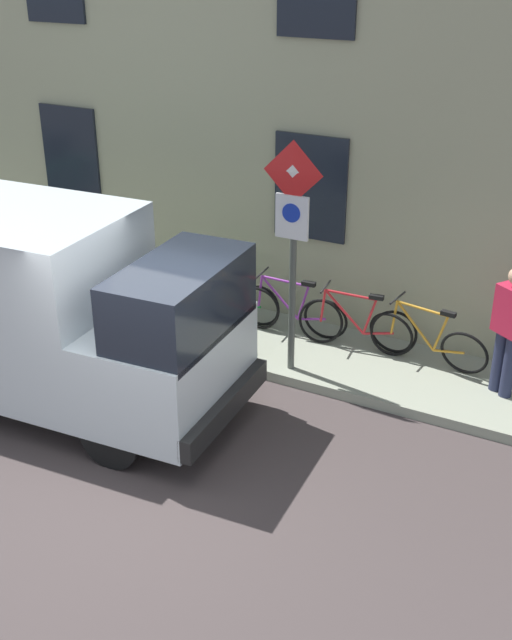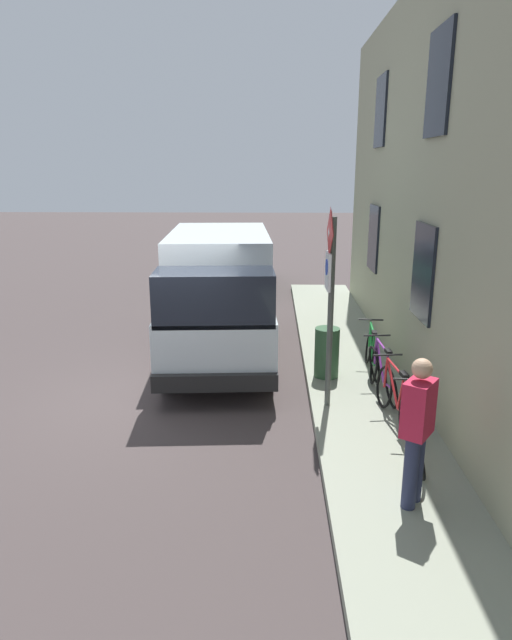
{
  "view_description": "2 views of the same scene",
  "coord_description": "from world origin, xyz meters",
  "px_view_note": "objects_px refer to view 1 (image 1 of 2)",
  "views": [
    {
      "loc": [
        -5.78,
        -4.42,
        5.43
      ],
      "look_at": [
        2.13,
        -0.22,
        1.06
      ],
      "focal_mm": 44.55,
      "sensor_mm": 36.0,
      "label": 1
    },
    {
      "loc": [
        1.81,
        -8.54,
        3.78
      ],
      "look_at": [
        1.56,
        0.87,
        1.17
      ],
      "focal_mm": 30.86,
      "sensor_mm": 36.0,
      "label": 2
    }
  ],
  "objects_px": {
    "delivery_van": "(26,301)",
    "bicycle_red": "(356,324)",
    "sign_post_stacked": "(292,228)",
    "bicycle_purple": "(291,310)",
    "pedestrian": "(510,327)",
    "litter_bin": "(214,316)",
    "bicycle_orange": "(427,340)",
    "bicycle_green": "(231,297)"
  },
  "relations": [
    {
      "from": "delivery_van",
      "to": "bicycle_red",
      "type": "bearing_deg",
      "value": 37.8
    },
    {
      "from": "sign_post_stacked",
      "to": "bicycle_red",
      "type": "relative_size",
      "value": 1.74
    },
    {
      "from": "bicycle_purple",
      "to": "pedestrian",
      "type": "xyz_separation_m",
      "value": [
        -0.26,
        -3.1,
        0.56
      ]
    },
    {
      "from": "bicycle_red",
      "to": "pedestrian",
      "type": "bearing_deg",
      "value": 165.95
    },
    {
      "from": "bicycle_red",
      "to": "litter_bin",
      "type": "distance_m",
      "value": 2.0
    },
    {
      "from": "bicycle_purple",
      "to": "litter_bin",
      "type": "bearing_deg",
      "value": 42.69
    },
    {
      "from": "delivery_van",
      "to": "pedestrian",
      "type": "relative_size",
      "value": 3.17
    },
    {
      "from": "bicycle_orange",
      "to": "bicycle_green",
      "type": "bearing_deg",
      "value": 5.92
    },
    {
      "from": "bicycle_red",
      "to": "sign_post_stacked",
      "type": "bearing_deg",
      "value": 53.33
    },
    {
      "from": "bicycle_orange",
      "to": "sign_post_stacked",
      "type": "bearing_deg",
      "value": 37.87
    },
    {
      "from": "delivery_van",
      "to": "litter_bin",
      "type": "height_order",
      "value": "delivery_van"
    },
    {
      "from": "bicycle_purple",
      "to": "pedestrian",
      "type": "distance_m",
      "value": 3.16
    },
    {
      "from": "bicycle_red",
      "to": "bicycle_green",
      "type": "height_order",
      "value": "same"
    },
    {
      "from": "bicycle_red",
      "to": "bicycle_green",
      "type": "relative_size",
      "value": 1.0
    },
    {
      "from": "bicycle_red",
      "to": "bicycle_purple",
      "type": "distance_m",
      "value": 1.01
    },
    {
      "from": "delivery_van",
      "to": "bicycle_orange",
      "type": "relative_size",
      "value": 3.17
    },
    {
      "from": "sign_post_stacked",
      "to": "delivery_van",
      "type": "distance_m",
      "value": 3.43
    },
    {
      "from": "sign_post_stacked",
      "to": "bicycle_green",
      "type": "xyz_separation_m",
      "value": [
        0.98,
        1.46,
        -1.64
      ]
    },
    {
      "from": "bicycle_red",
      "to": "bicycle_purple",
      "type": "bearing_deg",
      "value": -6.94
    },
    {
      "from": "sign_post_stacked",
      "to": "litter_bin",
      "type": "bearing_deg",
      "value": 83.71
    },
    {
      "from": "delivery_van",
      "to": "bicycle_green",
      "type": "xyz_separation_m",
      "value": [
        2.9,
        -1.26,
        -0.82
      ]
    },
    {
      "from": "bicycle_orange",
      "to": "bicycle_red",
      "type": "height_order",
      "value": "same"
    },
    {
      "from": "sign_post_stacked",
      "to": "pedestrian",
      "type": "bearing_deg",
      "value": -74.84
    },
    {
      "from": "bicycle_green",
      "to": "pedestrian",
      "type": "xyz_separation_m",
      "value": [
        -0.26,
        -4.11,
        0.56
      ]
    },
    {
      "from": "litter_bin",
      "to": "bicycle_purple",
      "type": "bearing_deg",
      "value": -43.47
    },
    {
      "from": "sign_post_stacked",
      "to": "pedestrian",
      "type": "relative_size",
      "value": 1.73
    },
    {
      "from": "bicycle_green",
      "to": "pedestrian",
      "type": "relative_size",
      "value": 1.0
    },
    {
      "from": "bicycle_orange",
      "to": "litter_bin",
      "type": "bearing_deg",
      "value": 22.54
    },
    {
      "from": "bicycle_purple",
      "to": "bicycle_green",
      "type": "relative_size",
      "value": 1.0
    },
    {
      "from": "bicycle_red",
      "to": "bicycle_purple",
      "type": "xyz_separation_m",
      "value": [
        0.0,
        1.01,
        0.0
      ]
    },
    {
      "from": "delivery_van",
      "to": "litter_bin",
      "type": "distance_m",
      "value": 2.64
    },
    {
      "from": "bicycle_orange",
      "to": "litter_bin",
      "type": "height_order",
      "value": "litter_bin"
    },
    {
      "from": "sign_post_stacked",
      "to": "bicycle_orange",
      "type": "distance_m",
      "value": 2.47
    },
    {
      "from": "delivery_van",
      "to": "litter_bin",
      "type": "relative_size",
      "value": 6.05
    },
    {
      "from": "bicycle_purple",
      "to": "bicycle_green",
      "type": "height_order",
      "value": "same"
    },
    {
      "from": "sign_post_stacked",
      "to": "pedestrian",
      "type": "xyz_separation_m",
      "value": [
        0.72,
        -2.65,
        -1.08
      ]
    },
    {
      "from": "delivery_van",
      "to": "bicycle_purple",
      "type": "height_order",
      "value": "delivery_van"
    },
    {
      "from": "sign_post_stacked",
      "to": "bicycle_red",
      "type": "distance_m",
      "value": 1.99
    },
    {
      "from": "sign_post_stacked",
      "to": "delivery_van",
      "type": "bearing_deg",
      "value": 125.13
    },
    {
      "from": "bicycle_purple",
      "to": "pedestrian",
      "type": "relative_size",
      "value": 1.0
    },
    {
      "from": "delivery_van",
      "to": "bicycle_green",
      "type": "distance_m",
      "value": 3.27
    },
    {
      "from": "pedestrian",
      "to": "litter_bin",
      "type": "bearing_deg",
      "value": 132.44
    }
  ]
}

